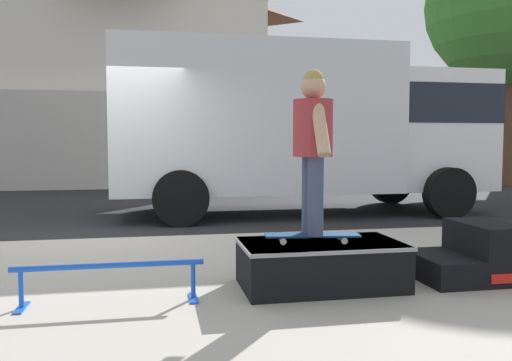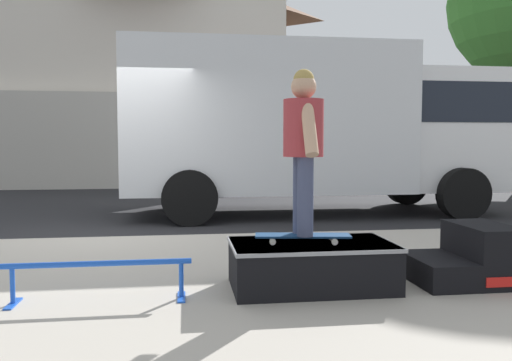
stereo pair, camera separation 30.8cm
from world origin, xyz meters
The scene contains 9 objects.
ground_plane centered at (0.00, 0.00, 0.00)m, with size 140.00×140.00×0.00m, color black.
sidewalk_slab centered at (0.00, -3.00, 0.06)m, with size 50.00×5.00×0.12m, color #A8A093.
skate_box centered at (2.13, -3.18, 0.32)m, with size 1.34×0.77×0.38m.
kicker_ramp centered at (3.52, -3.18, 0.33)m, with size 0.84×0.72×0.50m.
grind_rail centered at (0.44, -3.32, 0.35)m, with size 1.40×0.28×0.31m.
skateboard centered at (2.05, -3.19, 0.56)m, with size 0.80×0.31×0.07m.
skater_kid centered at (2.05, -3.19, 1.36)m, with size 0.33×0.69×1.35m.
box_truck centered at (3.54, 2.20, 1.70)m, with size 6.91×2.63×3.05m.
house_behind centered at (-0.25, 12.32, 4.24)m, with size 9.54×8.23×8.40m.
Camera 2 is at (1.09, -7.32, 1.32)m, focal length 36.50 mm.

